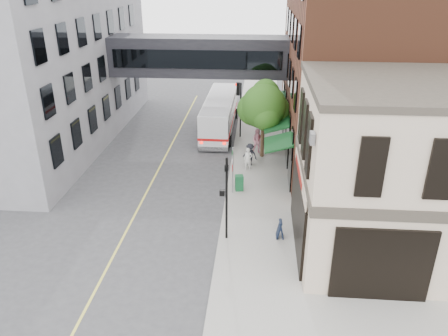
% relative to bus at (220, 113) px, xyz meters
% --- Properties ---
extents(ground, '(120.00, 120.00, 0.00)m').
position_rel_bus_xyz_m(ground, '(1.46, -18.89, -1.59)').
color(ground, '#38383A').
rests_on(ground, ground).
extents(sidewalk_main, '(4.00, 60.00, 0.15)m').
position_rel_bus_xyz_m(sidewalk_main, '(3.46, -4.89, -1.52)').
color(sidewalk_main, gray).
rests_on(sidewalk_main, ground).
extents(corner_building, '(10.19, 8.12, 8.45)m').
position_rel_bus_xyz_m(corner_building, '(10.43, -16.89, 2.62)').
color(corner_building, beige).
rests_on(corner_building, ground).
extents(brick_building, '(13.76, 18.00, 14.00)m').
position_rel_bus_xyz_m(brick_building, '(11.43, -3.89, 5.40)').
color(brick_building, '#592D1B').
rests_on(brick_building, ground).
extents(opposite_building, '(14.00, 24.00, 14.00)m').
position_rel_bus_xyz_m(opposite_building, '(-15.54, -2.89, 5.41)').
color(opposite_building, slate).
rests_on(opposite_building, ground).
extents(skyway_bridge, '(14.00, 3.18, 3.00)m').
position_rel_bus_xyz_m(skyway_bridge, '(-1.54, -0.89, 4.91)').
color(skyway_bridge, black).
rests_on(skyway_bridge, ground).
extents(traffic_signal_near, '(0.44, 0.22, 4.60)m').
position_rel_bus_xyz_m(traffic_signal_near, '(1.82, -16.89, 1.39)').
color(traffic_signal_near, black).
rests_on(traffic_signal_near, sidewalk_main).
extents(traffic_signal_far, '(0.53, 0.28, 4.50)m').
position_rel_bus_xyz_m(traffic_signal_far, '(1.72, -1.89, 1.75)').
color(traffic_signal_far, black).
rests_on(traffic_signal_far, sidewalk_main).
extents(street_sign_pole, '(0.08, 0.75, 3.00)m').
position_rel_bus_xyz_m(street_sign_pole, '(1.85, -11.89, 0.34)').
color(street_sign_pole, gray).
rests_on(street_sign_pole, sidewalk_main).
extents(street_tree, '(3.80, 3.20, 5.60)m').
position_rel_bus_xyz_m(street_tree, '(3.65, -5.67, 2.32)').
color(street_tree, '#382619').
rests_on(street_tree, sidewalk_main).
extents(lane_marking, '(0.12, 40.00, 0.01)m').
position_rel_bus_xyz_m(lane_marking, '(-3.54, -8.89, -1.59)').
color(lane_marking, '#D8CC4C').
rests_on(lane_marking, ground).
extents(bus, '(2.66, 10.59, 2.84)m').
position_rel_bus_xyz_m(bus, '(0.00, 0.00, 0.00)').
color(bus, silver).
rests_on(bus, ground).
extents(pedestrian_a, '(0.60, 0.42, 1.57)m').
position_rel_bus_xyz_m(pedestrian_a, '(2.69, -8.38, -0.66)').
color(pedestrian_a, white).
rests_on(pedestrian_a, sidewalk_main).
extents(pedestrian_b, '(0.96, 0.77, 1.91)m').
position_rel_bus_xyz_m(pedestrian_b, '(3.32, -5.38, -0.49)').
color(pedestrian_b, pink).
rests_on(pedestrian_b, sidewalk_main).
extents(pedestrian_c, '(1.19, 0.95, 1.62)m').
position_rel_bus_xyz_m(pedestrian_c, '(2.80, -7.62, -0.63)').
color(pedestrian_c, black).
rests_on(pedestrian_c, sidewalk_main).
extents(newspaper_box, '(0.57, 0.52, 0.99)m').
position_rel_bus_xyz_m(newspaper_box, '(2.24, -11.50, -0.95)').
color(newspaper_box, '#13542B').
rests_on(newspaper_box, sidewalk_main).
extents(sandwich_board, '(0.36, 0.55, 0.96)m').
position_rel_bus_xyz_m(sandwich_board, '(4.59, -16.62, -0.96)').
color(sandwich_board, black).
rests_on(sandwich_board, sidewalk_main).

